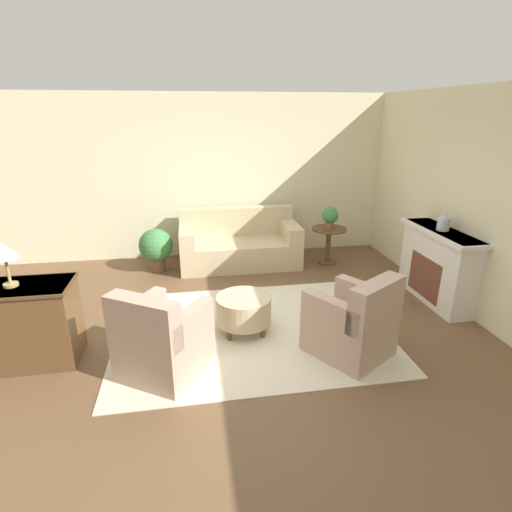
# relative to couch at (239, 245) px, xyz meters

# --- Properties ---
(ground_plane) EXTENTS (16.00, 16.00, 0.00)m
(ground_plane) POSITION_rel_couch_xyz_m (-0.15, -2.29, -0.33)
(ground_plane) COLOR brown
(wall_back) EXTENTS (9.73, 0.12, 2.80)m
(wall_back) POSITION_rel_couch_xyz_m (-0.15, 0.64, 1.07)
(wall_back) COLOR beige
(wall_back) RESTS_ON ground_plane
(wall_right) EXTENTS (0.12, 9.64, 2.80)m
(wall_right) POSITION_rel_couch_xyz_m (2.73, -2.29, 1.07)
(wall_right) COLOR beige
(wall_right) RESTS_ON ground_plane
(rug) EXTENTS (3.17, 2.41, 0.01)m
(rug) POSITION_rel_couch_xyz_m (-0.15, -2.29, -0.32)
(rug) COLOR beige
(rug) RESTS_ON ground_plane
(couch) EXTENTS (1.99, 0.96, 0.92)m
(couch) POSITION_rel_couch_xyz_m (0.00, 0.00, 0.00)
(couch) COLOR #C6B289
(couch) RESTS_ON ground_plane
(armchair_left) EXTENTS (1.02, 1.04, 0.92)m
(armchair_left) POSITION_rel_couch_xyz_m (-1.14, -2.95, 0.04)
(armchair_left) COLOR tan
(armchair_left) RESTS_ON rug
(armchair_right) EXTENTS (1.02, 1.04, 0.92)m
(armchair_right) POSITION_rel_couch_xyz_m (0.85, -2.95, 0.04)
(armchair_right) COLOR tan
(armchair_right) RESTS_ON rug
(ottoman_table) EXTENTS (0.65, 0.65, 0.43)m
(ottoman_table) POSITION_rel_couch_xyz_m (-0.23, -2.27, -0.04)
(ottoman_table) COLOR #C6B289
(ottoman_table) RESTS_ON rug
(side_table) EXTENTS (0.59, 0.59, 0.63)m
(side_table) POSITION_rel_couch_xyz_m (1.51, -0.24, 0.11)
(side_table) COLOR brown
(side_table) RESTS_ON ground_plane
(fireplace) EXTENTS (0.44, 1.40, 1.01)m
(fireplace) POSITION_rel_couch_xyz_m (2.49, -1.88, 0.20)
(fireplace) COLOR silver
(fireplace) RESTS_ON ground_plane
(dresser) EXTENTS (1.12, 0.59, 0.87)m
(dresser) POSITION_rel_couch_xyz_m (-2.57, -2.52, 0.12)
(dresser) COLOR brown
(dresser) RESTS_ON ground_plane
(vase_mantel_near) EXTENTS (0.16, 0.16, 0.24)m
(vase_mantel_near) POSITION_rel_couch_xyz_m (2.47, -1.88, 0.78)
(vase_mantel_near) COLOR silver
(vase_mantel_near) RESTS_ON fireplace
(potted_plant_on_side_table) EXTENTS (0.27, 0.27, 0.36)m
(potted_plant_on_side_table) POSITION_rel_couch_xyz_m (1.51, -0.24, 0.51)
(potted_plant_on_side_table) COLOR brown
(potted_plant_on_side_table) RESTS_ON side_table
(potted_plant_floor) EXTENTS (0.55, 0.55, 0.71)m
(potted_plant_floor) POSITION_rel_couch_xyz_m (-1.38, -0.10, 0.08)
(potted_plant_floor) COLOR brown
(potted_plant_floor) RESTS_ON ground_plane
(table_lamp) EXTENTS (0.27, 0.27, 0.44)m
(table_lamp) POSITION_rel_couch_xyz_m (-2.57, -2.52, 0.89)
(table_lamp) COLOR tan
(table_lamp) RESTS_ON dresser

